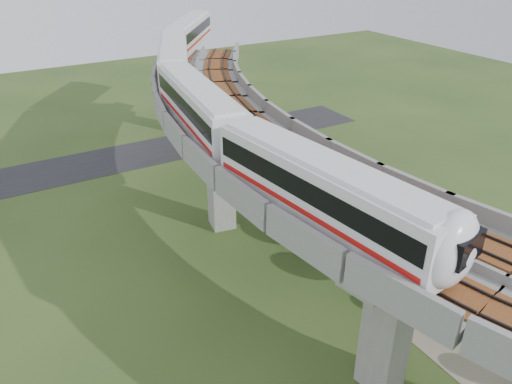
% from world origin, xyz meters
% --- Properties ---
extents(ground, '(160.00, 160.00, 0.00)m').
position_xyz_m(ground, '(0.00, 0.00, 0.00)').
color(ground, '#2F461C').
rests_on(ground, ground).
extents(dirt_lot, '(18.00, 26.00, 0.04)m').
position_xyz_m(dirt_lot, '(14.00, -2.00, 0.02)').
color(dirt_lot, gray).
rests_on(dirt_lot, ground).
extents(asphalt_road, '(60.00, 8.00, 0.03)m').
position_xyz_m(asphalt_road, '(0.00, 30.00, 0.01)').
color(asphalt_road, '#232326').
rests_on(asphalt_road, ground).
extents(viaduct, '(19.58, 73.98, 11.40)m').
position_xyz_m(viaduct, '(3.84, 0.00, 9.05)').
color(viaduct, '#99968E').
rests_on(viaduct, ground).
extents(metro_train, '(19.53, 59.41, 3.64)m').
position_xyz_m(metro_train, '(2.16, 14.61, 12.31)').
color(metro_train, silver).
rests_on(metro_train, ground).
extents(fence, '(3.87, 38.73, 1.50)m').
position_xyz_m(fence, '(9.75, 0.00, 0.75)').
color(fence, '#2D382D').
rests_on(fence, ground).
extents(tree_0, '(2.38, 2.38, 3.11)m').
position_xyz_m(tree_0, '(10.97, 20.89, 2.09)').
color(tree_0, '#382314').
rests_on(tree_0, ground).
extents(tree_1, '(2.75, 2.75, 2.99)m').
position_xyz_m(tree_1, '(10.20, 18.58, 1.82)').
color(tree_1, '#382314').
rests_on(tree_1, ground).
extents(tree_2, '(2.75, 2.75, 2.95)m').
position_xyz_m(tree_2, '(8.67, 12.76, 1.78)').
color(tree_2, '#382314').
rests_on(tree_2, ground).
extents(tree_3, '(3.11, 3.11, 3.88)m').
position_xyz_m(tree_3, '(6.13, 6.15, 2.55)').
color(tree_3, '#382314').
rests_on(tree_3, ground).
extents(tree_4, '(3.13, 3.13, 3.69)m').
position_xyz_m(tree_4, '(6.37, 2.94, 2.35)').
color(tree_4, '#382314').
rests_on(tree_4, ground).
extents(tree_5, '(2.97, 2.97, 3.93)m').
position_xyz_m(tree_5, '(6.33, -3.10, 2.67)').
color(tree_5, '#382314').
rests_on(tree_5, ground).
extents(tree_6, '(2.15, 2.15, 3.30)m').
position_xyz_m(tree_6, '(8.00, -9.33, 2.38)').
color(tree_6, '#382314').
rests_on(tree_6, ground).
extents(car_white, '(2.76, 3.67, 1.16)m').
position_xyz_m(car_white, '(11.21, -11.24, 0.62)').
color(car_white, white).
rests_on(car_white, dirt_lot).
extents(car_red, '(3.60, 3.88, 1.30)m').
position_xyz_m(car_red, '(18.68, -5.57, 0.69)').
color(car_red, maroon).
rests_on(car_red, dirt_lot).
extents(car_dark, '(3.86, 2.48, 1.04)m').
position_xyz_m(car_dark, '(15.47, 9.00, 0.56)').
color(car_dark, black).
rests_on(car_dark, dirt_lot).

